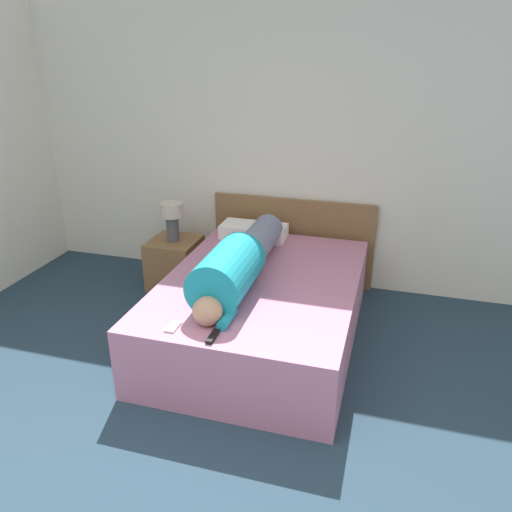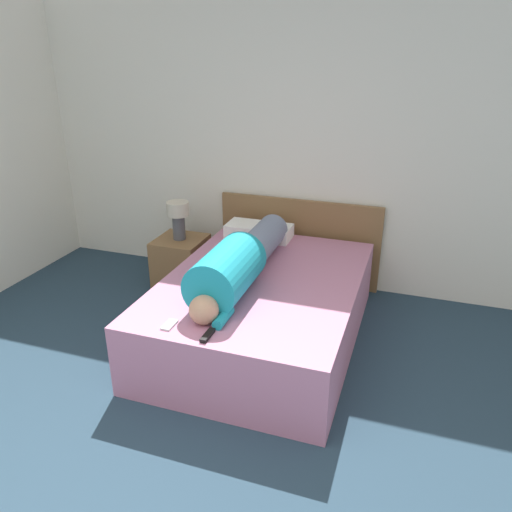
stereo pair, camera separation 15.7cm
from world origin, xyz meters
name	(u,v)px [view 2 (the right image)]	position (x,y,z in m)	size (l,w,h in m)	color
wall_back	(287,148)	(0.00, 3.51, 1.30)	(6.13, 0.06, 2.60)	silver
bed	(262,309)	(0.15, 2.32, 0.26)	(1.44, 2.01, 0.53)	#B2708E
headboard	(299,241)	(0.15, 3.44, 0.42)	(1.56, 0.04, 0.84)	brown
nightstand	(181,261)	(-0.91, 3.02, 0.23)	(0.45, 0.46, 0.47)	brown
table_lamp	(178,216)	(-0.91, 3.02, 0.70)	(0.21, 0.21, 0.37)	#4C4C51
person_lying	(238,263)	(0.01, 2.20, 0.69)	(0.37, 1.61, 0.37)	tan
pillow_near_headboard	(259,231)	(-0.15, 3.16, 0.59)	(0.60, 0.28, 0.12)	white
tv_remote	(208,335)	(0.09, 1.43, 0.54)	(0.04, 0.15, 0.02)	black
cell_phone	(169,325)	(-0.19, 1.48, 0.54)	(0.06, 0.13, 0.01)	#B2B7BC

